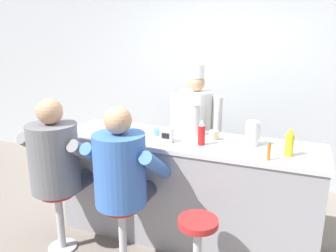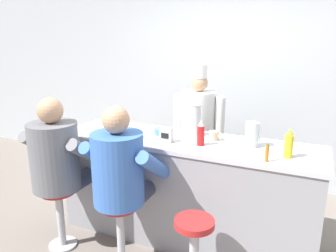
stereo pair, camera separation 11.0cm
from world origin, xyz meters
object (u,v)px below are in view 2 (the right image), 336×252
coffee_mug_tan (214,136)px  cup_stack_steel (195,120)px  mustard_bottle_yellow (289,144)px  diner_seated_grey (58,159)px  ketchup_bottle_red (201,134)px  hot_sauce_bottle_orange (267,153)px  napkin_dispenser_chrome (166,135)px  empty_stool_round (194,243)px  breakfast_plate (131,135)px  cook_in_whites_near (198,126)px  diner_seated_blue (121,171)px  cereal_bowl (161,131)px  water_pitcher_clear (252,135)px

coffee_mug_tan → cup_stack_steel: cup_stack_steel is taller
mustard_bottle_yellow → cup_stack_steel: 0.90m
diner_seated_grey → ketchup_bottle_red: bearing=23.2°
hot_sauce_bottle_orange → napkin_dispenser_chrome: 0.90m
ketchup_bottle_red → empty_stool_round: (0.15, -0.54, -0.70)m
hot_sauce_bottle_orange → breakfast_plate: size_ratio=0.57×
hot_sauce_bottle_orange → cook_in_whites_near: 1.49m
cup_stack_steel → diner_seated_blue: diner_seated_blue is taller
cereal_bowl → diner_seated_blue: (-0.05, -0.65, -0.17)m
coffee_mug_tan → diner_seated_blue: 0.92m
water_pitcher_clear → cook_in_whites_near: size_ratio=0.13×
diner_seated_grey → empty_stool_round: (1.31, -0.04, -0.46)m
breakfast_plate → diner_seated_blue: (0.17, -0.46, -0.16)m
cereal_bowl → hot_sauce_bottle_orange: bearing=-16.9°
hot_sauce_bottle_orange → cup_stack_steel: cup_stack_steel is taller
cup_stack_steel → ketchup_bottle_red: bearing=-60.6°
cereal_bowl → water_pitcher_clear: bearing=-0.5°
ketchup_bottle_red → mustard_bottle_yellow: mustard_bottle_yellow is taller
ketchup_bottle_red → mustard_bottle_yellow: (0.72, -0.01, 0.00)m
water_pitcher_clear → cereal_bowl: 0.87m
water_pitcher_clear → diner_seated_blue: bearing=-145.0°
water_pitcher_clear → cereal_bowl: water_pitcher_clear is taller
coffee_mug_tan → napkin_dispenser_chrome: napkin_dispenser_chrome is taller
breakfast_plate → cup_stack_steel: cup_stack_steel is taller
cook_in_whites_near → cup_stack_steel: bearing=-73.3°
cook_in_whites_near → coffee_mug_tan: bearing=-61.4°
napkin_dispenser_chrome → cook_in_whites_near: cook_in_whites_near is taller
hot_sauce_bottle_orange → cook_in_whites_near: size_ratio=0.09×
napkin_dispenser_chrome → empty_stool_round: 0.95m
hot_sauce_bottle_orange → empty_stool_round: (-0.43, -0.37, -0.67)m
breakfast_plate → diner_seated_blue: 0.52m
mustard_bottle_yellow → napkin_dispenser_chrome: size_ratio=1.76×
empty_stool_round → mustard_bottle_yellow: bearing=42.8°
diner_seated_grey → diner_seated_blue: bearing=-0.1°
cook_in_whites_near → ketchup_bottle_red: bearing=-69.8°
diner_seated_grey → cup_stack_steel: bearing=36.2°
hot_sauce_bottle_orange → napkin_dispenser_chrome: bearing=172.2°
mustard_bottle_yellow → hot_sauce_bottle_orange: 0.21m
breakfast_plate → cup_stack_steel: bearing=28.0°
breakfast_plate → cup_stack_steel: 0.63m
breakfast_plate → cook_in_whites_near: (0.32, 1.01, -0.13)m
ketchup_bottle_red → cook_in_whites_near: (-0.36, 0.97, -0.22)m
water_pitcher_clear → cereal_bowl: bearing=179.5°
coffee_mug_tan → diner_seated_blue: (-0.58, -0.69, -0.18)m
cereal_bowl → cook_in_whites_near: bearing=83.2°
diner_seated_grey → mustard_bottle_yellow: bearing=14.7°
mustard_bottle_yellow → diner_seated_grey: size_ratio=0.17×
ketchup_bottle_red → coffee_mug_tan: (0.07, 0.19, -0.06)m
diner_seated_blue → cook_in_whites_near: cook_in_whites_near is taller
hot_sauce_bottle_orange → diner_seated_blue: bearing=-162.9°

